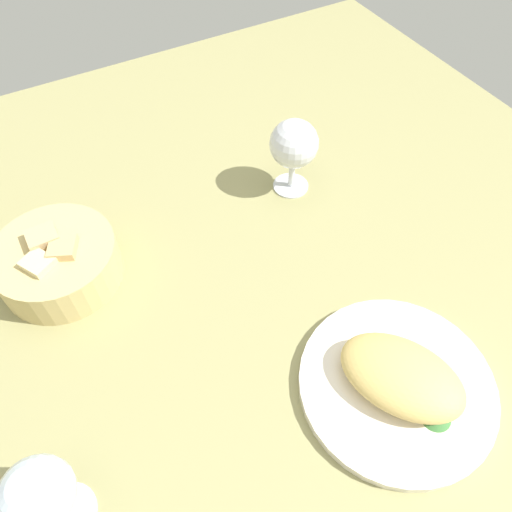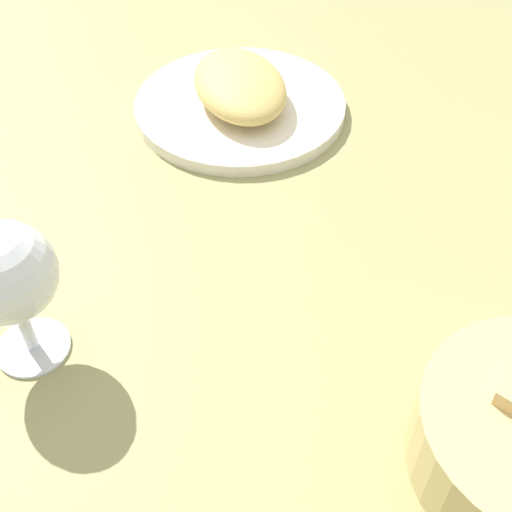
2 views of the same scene
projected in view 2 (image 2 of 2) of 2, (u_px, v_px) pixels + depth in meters
ground_plane at (334, 235)px, 64.55cm from camera, size 140.00×140.00×2.00cm
plate at (240, 106)px, 76.66cm from camera, size 23.81×23.81×1.40cm
omelette at (240, 85)px, 74.69cm from camera, size 17.92×16.14×4.05cm
lettuce_garnish at (242, 71)px, 79.52cm from camera, size 3.67×3.67×1.12cm
wine_glass_near at (6, 277)px, 47.94cm from camera, size 7.64×7.64×12.80cm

